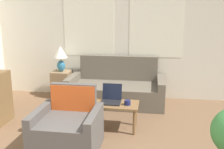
% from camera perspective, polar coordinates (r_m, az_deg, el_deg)
% --- Properties ---
extents(wall_back, '(6.71, 0.06, 2.60)m').
position_cam_1_polar(wall_back, '(5.64, 3.00, 8.12)').
color(wall_back, silver).
rests_on(wall_back, ground_plane).
extents(couch, '(1.93, 0.92, 0.92)m').
position_cam_1_polar(couch, '(5.40, 0.94, -3.39)').
color(couch, '#665B4C').
rests_on(couch, ground_plane).
extents(armchair, '(0.85, 0.78, 0.85)m').
position_cam_1_polar(armchair, '(3.66, -9.48, -11.83)').
color(armchair, '#514C47').
rests_on(armchair, ground_plane).
extents(side_table, '(0.38, 0.38, 0.58)m').
position_cam_1_polar(side_table, '(5.84, -10.85, -2.09)').
color(side_table, '#937551').
rests_on(side_table, ground_plane).
extents(table_lamp, '(0.29, 0.29, 0.55)m').
position_cam_1_polar(table_lamp, '(5.71, -11.13, 4.06)').
color(table_lamp, teal).
rests_on(table_lamp, side_table).
extents(coffee_table, '(0.99, 0.45, 0.42)m').
position_cam_1_polar(coffee_table, '(4.18, -1.06, -6.94)').
color(coffee_table, brown).
rests_on(coffee_table, ground_plane).
extents(laptop, '(0.32, 0.33, 0.27)m').
position_cam_1_polar(laptop, '(4.20, -0.18, -5.19)').
color(laptop, black).
rests_on(laptop, coffee_table).
extents(cup_navy, '(0.09, 0.09, 0.08)m').
position_cam_1_polar(cup_navy, '(4.18, -5.69, -5.63)').
color(cup_navy, gold).
rests_on(cup_navy, coffee_table).
extents(cup_yellow, '(0.10, 0.10, 0.07)m').
position_cam_1_polar(cup_yellow, '(4.08, 3.38, -6.13)').
color(cup_yellow, '#191E4C').
rests_on(cup_yellow, coffee_table).
extents(snack_bowl, '(0.14, 0.14, 0.07)m').
position_cam_1_polar(snack_bowl, '(4.31, -4.29, -5.10)').
color(snack_bowl, white).
rests_on(snack_bowl, coffee_table).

